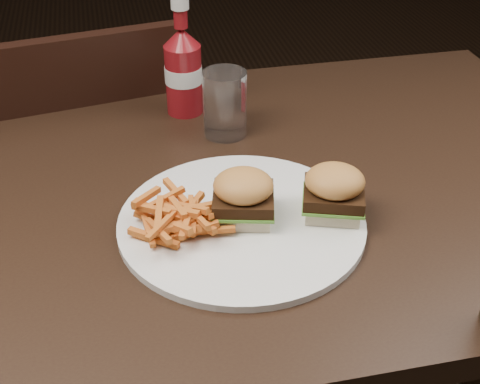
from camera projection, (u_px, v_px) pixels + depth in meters
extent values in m
cube|color=black|center=(236.00, 191.00, 1.03)|extent=(1.20, 0.80, 0.04)
cube|color=black|center=(80.00, 194.00, 1.56)|extent=(0.48, 0.48, 0.04)
cylinder|color=white|center=(242.00, 223.00, 0.92)|extent=(0.34, 0.34, 0.01)
cube|color=#F9DCBC|center=(243.00, 212.00, 0.92)|extent=(0.09, 0.08, 0.02)
cube|color=beige|center=(332.00, 207.00, 0.93)|extent=(0.09, 0.09, 0.02)
cylinder|color=maroon|center=(184.00, 81.00, 1.18)|extent=(0.07, 0.07, 0.13)
cylinder|color=white|center=(225.00, 104.00, 1.11)|extent=(0.09, 0.09, 0.11)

